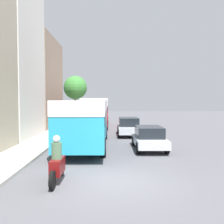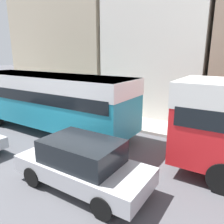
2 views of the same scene
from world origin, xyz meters
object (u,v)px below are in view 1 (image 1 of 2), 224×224
object	(u,v)px
bus_lead	(86,117)
car_crossing	(149,137)
motorcycle_behind_lead	(57,164)
car_far_curb	(129,126)
pedestrian_near_curb	(74,115)
bus_following	(96,109)

from	to	relation	value
bus_lead	car_crossing	bearing A→B (deg)	-14.97
motorcycle_behind_lead	car_far_curb	world-z (taller)	motorcycle_behind_lead
car_far_curb	pedestrian_near_curb	distance (m)	14.98
bus_following	car_crossing	xyz separation A→B (m)	(3.87, -12.56, -1.33)
pedestrian_near_curb	car_far_curb	bearing A→B (deg)	-64.09
bus_following	motorcycle_behind_lead	distance (m)	18.69
car_crossing	bus_following	bearing A→B (deg)	107.12
motorcycle_behind_lead	car_far_curb	size ratio (longest dim) A/B	0.53
bus_lead	bus_following	xyz separation A→B (m)	(0.01, 11.52, 0.13)
car_crossing	car_far_curb	world-z (taller)	car_far_curb
bus_lead	pedestrian_near_curb	world-z (taller)	bus_lead
bus_following	pedestrian_near_curb	xyz separation A→B (m)	(-3.46, 6.90, -1.09)
bus_following	motorcycle_behind_lead	world-z (taller)	bus_following
bus_following	car_far_curb	size ratio (longest dim) A/B	2.18
motorcycle_behind_lead	car_far_curb	distance (m)	12.57
bus_following	pedestrian_near_curb	bearing A→B (deg)	116.62
bus_lead	car_far_curb	bearing A→B (deg)	57.98
bus_following	car_far_curb	bearing A→B (deg)	-64.84
motorcycle_behind_lead	bus_following	bearing A→B (deg)	88.72
bus_lead	bus_following	world-z (taller)	bus_following
car_crossing	pedestrian_near_curb	world-z (taller)	pedestrian_near_curb
motorcycle_behind_lead	car_crossing	bearing A→B (deg)	54.82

